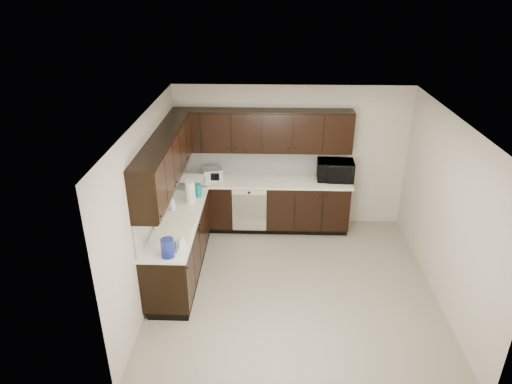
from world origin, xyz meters
TOP-DOWN VIEW (x-y plane):
  - floor at (0.00, 0.00)m, footprint 4.00×4.00m
  - ceiling at (0.00, 0.00)m, footprint 4.00×4.00m
  - wall_back at (0.00, 2.00)m, footprint 4.00×0.02m
  - wall_left at (-2.00, 0.00)m, footprint 0.02×4.00m
  - wall_right at (2.00, 0.00)m, footprint 0.02×4.00m
  - wall_front at (0.00, -2.00)m, footprint 4.00×0.02m
  - lower_cabinets at (-1.01, 1.11)m, footprint 3.00×2.80m
  - countertop at (-1.01, 1.11)m, footprint 3.03×2.83m
  - backsplash at (-1.22, 1.32)m, footprint 3.00×2.80m
  - upper_cabinets at (-1.10, 1.20)m, footprint 3.00×2.80m
  - dishwasher at (-0.70, 1.41)m, footprint 0.58×0.04m
  - sink at (-1.68, -0.01)m, footprint 0.54×0.82m
  - microwave at (0.75, 1.75)m, footprint 0.63×0.44m
  - soap_bottle_a at (-1.48, -0.48)m, footprint 0.11×0.11m
  - soap_bottle_b at (-1.80, 0.54)m, footprint 0.09×0.10m
  - toaster_oven at (-1.34, 1.68)m, footprint 0.37×0.32m
  - storage_bin at (-1.66, 1.35)m, footprint 0.47×0.38m
  - blue_pitcher at (-1.61, -0.70)m, footprint 0.21×0.21m
  - teal_tumbler at (-1.48, 1.01)m, footprint 0.11×0.11m
  - paper_towel_roll at (-1.57, 0.83)m, footprint 0.18×0.18m

SIDE VIEW (x-z plane):
  - floor at x=0.00m, z-range 0.00..0.00m
  - lower_cabinets at x=-1.01m, z-range -0.04..0.86m
  - dishwasher at x=-0.70m, z-range 0.16..0.94m
  - sink at x=-1.68m, z-range 0.67..1.09m
  - countertop at x=-1.01m, z-range 0.90..0.94m
  - storage_bin at x=-1.66m, z-range 0.94..1.10m
  - soap_bottle_a at x=-1.48m, z-range 0.94..1.12m
  - toaster_oven at x=-1.34m, z-range 0.94..1.14m
  - teal_tumbler at x=-1.48m, z-range 0.94..1.15m
  - soap_bottle_b at x=-1.80m, z-range 0.94..1.17m
  - blue_pitcher at x=-1.61m, z-range 0.94..1.19m
  - paper_towel_roll at x=-1.57m, z-range 0.94..1.27m
  - microwave at x=0.75m, z-range 0.94..1.28m
  - backsplash at x=-1.22m, z-range 0.94..1.42m
  - wall_back at x=0.00m, z-range 0.00..2.50m
  - wall_left at x=-2.00m, z-range 0.00..2.50m
  - wall_right at x=2.00m, z-range 0.00..2.50m
  - wall_front at x=0.00m, z-range 0.00..2.50m
  - upper_cabinets at x=-1.10m, z-range 1.42..2.12m
  - ceiling at x=0.00m, z-range 2.50..2.50m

